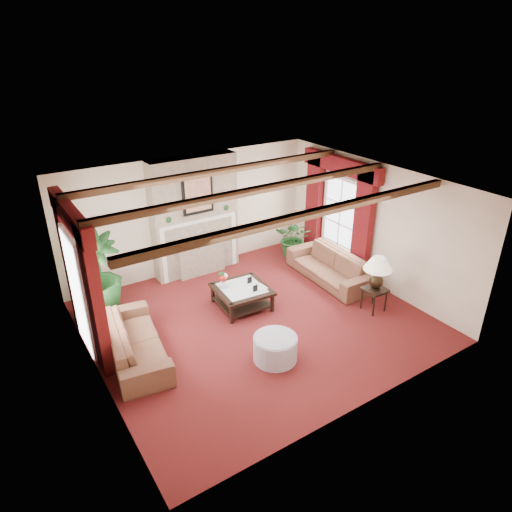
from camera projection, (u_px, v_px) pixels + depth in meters
floor at (257, 321)px, 8.87m from camera, size 6.00×6.00×0.00m
ceiling at (257, 187)px, 7.70m from camera, size 6.00×6.00×0.00m
back_wall at (191, 214)px, 10.36m from camera, size 6.00×0.02×2.70m
left_wall at (89, 306)px, 6.81m from camera, size 0.02×5.50×2.70m
right_wall at (374, 225)px, 9.75m from camera, size 0.02×5.50×2.70m
ceiling_beams at (257, 190)px, 7.72m from camera, size 6.00×3.00×0.12m
fireplace at (191, 156)px, 9.62m from camera, size 2.00×0.52×2.70m
french_door_left at (66, 236)px, 7.25m from camera, size 0.10×1.10×2.16m
french_door_right at (344, 179)px, 10.15m from camera, size 0.10×1.10×2.16m
curtains_left at (68, 210)px, 7.12m from camera, size 0.20×2.40×2.55m
curtains_right at (342, 161)px, 9.92m from camera, size 0.20×2.40×2.55m
sofa_left at (135, 335)px, 7.72m from camera, size 2.33×1.27×0.84m
sofa_right at (330, 262)px, 10.20m from camera, size 2.28×0.86×0.87m
potted_palm at (99, 292)px, 8.90m from camera, size 1.35×1.94×0.96m
small_plant at (294, 242)px, 11.32m from camera, size 1.82×1.82×0.75m
coffee_table at (242, 297)px, 9.26m from camera, size 1.11×1.11×0.42m
side_table at (374, 299)px, 9.12m from camera, size 0.50×0.50×0.49m
ottoman at (275, 348)px, 7.73m from camera, size 0.75×0.75×0.44m
table_lamp at (377, 273)px, 8.86m from camera, size 0.56×0.56×0.71m
flower_vase at (223, 283)px, 9.14m from camera, size 0.29×0.29×0.19m
book at (256, 283)px, 9.07m from camera, size 0.20×0.05×0.27m
photo_frame_a at (255, 288)px, 9.01m from camera, size 0.11×0.03×0.14m
photo_frame_b at (250, 280)px, 9.31m from camera, size 0.11×0.04×0.14m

